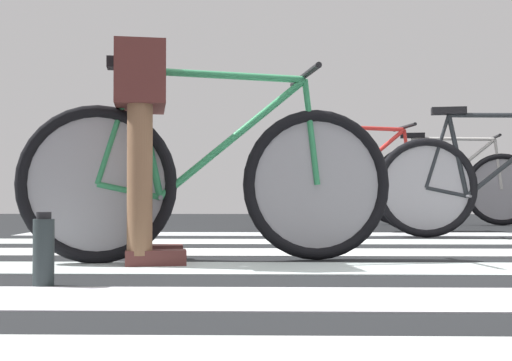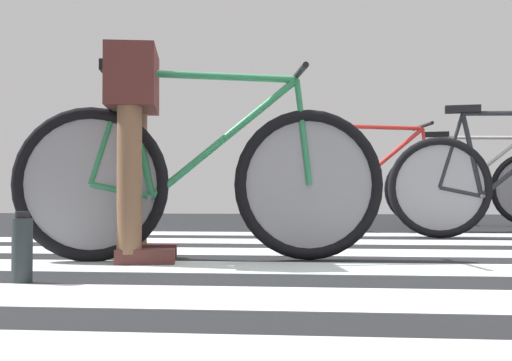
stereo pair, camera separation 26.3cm
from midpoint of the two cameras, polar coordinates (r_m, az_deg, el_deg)
The scene contains 8 objects.
ground at distance 3.13m, azimuth 10.78°, elevation -7.11°, with size 18.00×14.00×0.02m.
crosswalk_markings at distance 3.15m, azimuth 10.99°, elevation -6.85°, with size 5.47×4.24×0.00m.
bicycle_1_of_4 at distance 3.01m, azimuth -6.62°, elevation 0.17°, with size 1.72×0.55×0.93m.
cyclist_1_of_4 at distance 3.03m, azimuth -12.51°, elevation 4.94°, with size 0.38×0.45×0.98m.
bicycle_2_of_4 at distance 4.82m, azimuth 19.23°, elevation -0.27°, with size 1.72×0.53×0.93m.
bicycle_3_of_4 at distance 5.45m, azimuth 7.09°, elevation -0.42°, with size 1.73×0.52×0.93m.
bicycle_4_of_4 at distance 6.75m, azimuth 15.49°, elevation -0.53°, with size 1.72×0.53×0.93m.
water_bottle at distance 2.37m, azimuth -21.23°, elevation -5.80°, with size 0.07×0.07×0.25m.
Camera 1 is at (-0.65, -3.07, 0.33)m, focal length 45.38 mm.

